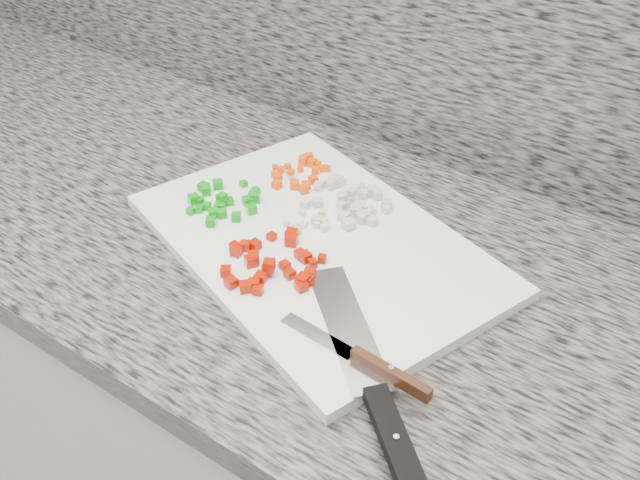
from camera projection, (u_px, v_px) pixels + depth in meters
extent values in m
cube|color=silver|center=(334.00, 466.00, 1.24)|extent=(3.92, 0.62, 0.86)
cube|color=#6A655D|center=(338.00, 268.00, 0.97)|extent=(3.96, 0.64, 0.04)
cube|color=white|center=(316.00, 244.00, 0.97)|extent=(0.57, 0.47, 0.02)
cube|color=#FF4B05|center=(323.00, 168.00, 1.09)|extent=(0.01, 0.01, 0.01)
cube|color=#FF4B05|center=(288.00, 166.00, 1.08)|extent=(0.01, 0.01, 0.01)
cube|color=#FF4B05|center=(303.00, 158.00, 1.12)|extent=(0.01, 0.01, 0.01)
cube|color=#FF4B05|center=(312.00, 163.00, 1.10)|extent=(0.01, 0.01, 0.01)
cube|color=#FF4B05|center=(303.00, 161.00, 1.11)|extent=(0.02, 0.02, 0.01)
cube|color=#FF4B05|center=(313.00, 179.00, 1.07)|extent=(0.02, 0.02, 0.01)
cube|color=#FF4B05|center=(276.00, 174.00, 1.08)|extent=(0.01, 0.01, 0.01)
cube|color=#FF4B05|center=(295.00, 185.00, 1.05)|extent=(0.02, 0.02, 0.01)
cube|color=#FF4B05|center=(309.00, 157.00, 1.12)|extent=(0.02, 0.02, 0.01)
cube|color=#FF4B05|center=(317.00, 164.00, 1.10)|extent=(0.01, 0.01, 0.01)
cube|color=#FF4B05|center=(278.00, 177.00, 1.07)|extent=(0.01, 0.01, 0.01)
cube|color=#FF4B05|center=(327.00, 168.00, 1.10)|extent=(0.01, 0.01, 0.01)
cube|color=#FF4B05|center=(277.00, 185.00, 1.06)|extent=(0.01, 0.01, 0.01)
cube|color=#FF4B05|center=(300.00, 169.00, 1.09)|extent=(0.01, 0.01, 0.01)
cube|color=#FF4B05|center=(291.00, 172.00, 1.07)|extent=(0.01, 0.01, 0.01)
cube|color=#FF4B05|center=(275.00, 168.00, 1.10)|extent=(0.01, 0.01, 0.01)
cube|color=#FF4B05|center=(304.00, 189.00, 1.05)|extent=(0.02, 0.02, 0.01)
cube|color=#FF4B05|center=(280.00, 170.00, 1.09)|extent=(0.01, 0.01, 0.01)
cube|color=#FF4B05|center=(315.00, 170.00, 1.09)|extent=(0.01, 0.01, 0.01)
cube|color=#FF4B05|center=(306.00, 185.00, 1.06)|extent=(0.02, 0.02, 0.01)
cube|color=beige|center=(317.00, 220.00, 0.98)|extent=(0.02, 0.02, 0.01)
cube|color=beige|center=(364.00, 194.00, 1.04)|extent=(0.02, 0.02, 0.01)
cube|color=beige|center=(362.00, 188.00, 1.05)|extent=(0.02, 0.02, 0.01)
cube|color=beige|center=(371.00, 211.00, 1.00)|extent=(0.02, 0.02, 0.01)
cube|color=beige|center=(387.00, 204.00, 1.01)|extent=(0.02, 0.02, 0.01)
cube|color=beige|center=(349.00, 224.00, 0.98)|extent=(0.02, 0.02, 0.01)
cube|color=beige|center=(339.00, 180.00, 1.06)|extent=(0.02, 0.02, 0.01)
cube|color=beige|center=(330.00, 184.00, 1.06)|extent=(0.02, 0.02, 0.01)
cube|color=beige|center=(344.00, 204.00, 1.01)|extent=(0.01, 0.01, 0.01)
cube|color=beige|center=(372.00, 191.00, 1.04)|extent=(0.02, 0.02, 0.01)
cube|color=beige|center=(352.00, 192.00, 1.02)|extent=(0.01, 0.01, 0.01)
cube|color=beige|center=(356.00, 212.00, 1.00)|extent=(0.02, 0.02, 0.02)
cube|color=beige|center=(344.00, 217.00, 0.99)|extent=(0.01, 0.01, 0.01)
cube|color=beige|center=(386.00, 209.00, 1.01)|extent=(0.01, 0.01, 0.01)
cube|color=beige|center=(335.00, 181.00, 1.06)|extent=(0.02, 0.02, 0.01)
cube|color=beige|center=(318.00, 202.00, 1.02)|extent=(0.02, 0.02, 0.01)
cube|color=beige|center=(374.00, 190.00, 1.05)|extent=(0.02, 0.02, 0.01)
cube|color=beige|center=(342.00, 197.00, 1.01)|extent=(0.02, 0.02, 0.01)
cube|color=beige|center=(319.00, 186.00, 1.05)|extent=(0.02, 0.02, 0.01)
cube|color=beige|center=(341.00, 205.00, 1.00)|extent=(0.01, 0.01, 0.01)
cube|color=beige|center=(372.00, 221.00, 0.98)|extent=(0.01, 0.01, 0.01)
cube|color=beige|center=(305.00, 204.00, 1.02)|extent=(0.01, 0.01, 0.01)
cube|color=beige|center=(366.00, 214.00, 1.00)|extent=(0.02, 0.02, 0.01)
cube|color=beige|center=(378.00, 195.00, 1.03)|extent=(0.02, 0.02, 0.01)
cube|color=beige|center=(343.00, 196.00, 1.03)|extent=(0.02, 0.02, 0.01)
cube|color=beige|center=(362.00, 217.00, 0.99)|extent=(0.02, 0.02, 0.01)
cube|color=beige|center=(362.00, 208.00, 1.01)|extent=(0.02, 0.02, 0.01)
cube|color=#0D9810|center=(207.00, 206.00, 1.01)|extent=(0.01, 0.01, 0.01)
cube|color=#0D9810|center=(256.00, 190.00, 1.05)|extent=(0.01, 0.01, 0.01)
cube|color=#0D9810|center=(252.00, 209.00, 1.01)|extent=(0.02, 0.02, 0.01)
cube|color=#0D9810|center=(248.00, 201.00, 1.02)|extent=(0.02, 0.02, 0.01)
cube|color=#0D9810|center=(218.00, 184.00, 1.06)|extent=(0.02, 0.02, 0.01)
cube|color=#0D9810|center=(244.00, 183.00, 1.06)|extent=(0.01, 0.01, 0.01)
cube|color=#0D9810|center=(222.00, 197.00, 1.01)|extent=(0.01, 0.01, 0.01)
cube|color=#0D9810|center=(211.00, 222.00, 0.98)|extent=(0.02, 0.02, 0.01)
cube|color=#0D9810|center=(206.00, 191.00, 1.04)|extent=(0.02, 0.02, 0.01)
cube|color=#0D9810|center=(222.00, 214.00, 1.00)|extent=(0.02, 0.02, 0.01)
cube|color=#0D9810|center=(220.00, 200.00, 1.02)|extent=(0.02, 0.02, 0.01)
cube|color=#0D9810|center=(236.00, 217.00, 0.99)|extent=(0.02, 0.02, 0.01)
cube|color=#0D9810|center=(230.00, 201.00, 1.02)|extent=(0.02, 0.02, 0.01)
cube|color=#0D9810|center=(213.00, 213.00, 1.00)|extent=(0.02, 0.02, 0.01)
cube|color=#0D9810|center=(194.00, 199.00, 1.02)|extent=(0.02, 0.02, 0.01)
cube|color=#0D9810|center=(220.00, 206.00, 1.01)|extent=(0.02, 0.02, 0.01)
cube|color=#0D9810|center=(253.00, 194.00, 1.04)|extent=(0.01, 0.01, 0.01)
cube|color=#0D9810|center=(204.00, 187.00, 1.05)|extent=(0.01, 0.01, 0.01)
cube|color=#0D9810|center=(199.00, 209.00, 1.01)|extent=(0.01, 0.01, 0.01)
cube|color=#0D9810|center=(255.00, 197.00, 1.03)|extent=(0.02, 0.02, 0.01)
cube|color=#0D9810|center=(191.00, 211.00, 1.00)|extent=(0.01, 0.01, 0.01)
cube|color=#0D9810|center=(201.00, 201.00, 1.02)|extent=(0.02, 0.02, 0.01)
cube|color=#B01502|center=(245.00, 245.00, 0.94)|extent=(0.02, 0.02, 0.01)
cube|color=#B01502|center=(235.00, 246.00, 0.94)|extent=(0.01, 0.01, 0.01)
cube|color=#B01502|center=(290.00, 274.00, 0.89)|extent=(0.02, 0.02, 0.01)
cube|color=#B01502|center=(303.00, 280.00, 0.88)|extent=(0.02, 0.02, 0.01)
cube|color=#B01502|center=(272.00, 236.00, 0.96)|extent=(0.01, 0.01, 0.01)
cube|color=#B01502|center=(254.00, 258.00, 0.92)|extent=(0.02, 0.02, 0.01)
cube|color=#B01502|center=(254.00, 284.00, 0.88)|extent=(0.02, 0.02, 0.01)
cube|color=#B01502|center=(291.00, 240.00, 0.95)|extent=(0.02, 0.02, 0.01)
cube|color=#B01502|center=(236.00, 251.00, 0.93)|extent=(0.01, 0.01, 0.01)
cube|color=#B01502|center=(300.00, 254.00, 0.92)|extent=(0.02, 0.02, 0.01)
cube|color=#B01502|center=(305.00, 257.00, 0.92)|extent=(0.02, 0.02, 0.01)
cube|color=#B01502|center=(285.00, 265.00, 0.91)|extent=(0.01, 0.01, 0.01)
cube|color=#B01502|center=(302.00, 286.00, 0.87)|extent=(0.02, 0.02, 0.01)
cube|color=#B01502|center=(313.00, 263.00, 0.91)|extent=(0.01, 0.01, 0.01)
cube|color=#B01502|center=(291.00, 234.00, 0.96)|extent=(0.02, 0.02, 0.01)
cube|color=#B01502|center=(267.00, 271.00, 0.90)|extent=(0.02, 0.02, 0.01)
cube|color=#B01502|center=(308.00, 280.00, 0.88)|extent=(0.01, 0.01, 0.01)
cube|color=#B01502|center=(322.00, 259.00, 0.92)|extent=(0.01, 0.01, 0.01)
cube|color=#B01502|center=(258.00, 290.00, 0.87)|extent=(0.02, 0.02, 0.01)
cube|color=#B01502|center=(310.00, 273.00, 0.89)|extent=(0.02, 0.02, 0.01)
cube|color=#B01502|center=(231.00, 282.00, 0.88)|extent=(0.02, 0.02, 0.01)
cube|color=#B01502|center=(251.00, 261.00, 0.91)|extent=(0.02, 0.02, 0.01)
cube|color=#B01502|center=(226.00, 271.00, 0.90)|extent=(0.02, 0.02, 0.01)
cube|color=#B01502|center=(255.00, 245.00, 0.94)|extent=(0.01, 0.01, 0.01)
cube|color=#B01502|center=(245.00, 287.00, 0.87)|extent=(0.02, 0.02, 0.01)
cube|color=#B01502|center=(261.00, 277.00, 0.89)|extent=(0.02, 0.02, 0.01)
cube|color=#B01502|center=(269.00, 265.00, 0.89)|extent=(0.02, 0.02, 0.01)
cube|color=beige|center=(304.00, 226.00, 0.98)|extent=(0.01, 0.01, 0.01)
cube|color=beige|center=(323.00, 223.00, 0.98)|extent=(0.01, 0.01, 0.01)
cube|color=beige|center=(321.00, 213.00, 1.00)|extent=(0.01, 0.01, 0.01)
cube|color=beige|center=(324.00, 228.00, 0.97)|extent=(0.01, 0.01, 0.01)
cube|color=beige|center=(317.00, 224.00, 0.98)|extent=(0.01, 0.01, 0.01)
cube|color=beige|center=(286.00, 223.00, 0.98)|extent=(0.01, 0.01, 0.01)
cube|color=beige|center=(303.00, 213.00, 1.00)|extent=(0.01, 0.01, 0.01)
cube|color=beige|center=(296.00, 225.00, 0.98)|extent=(0.01, 0.01, 0.01)
cube|color=beige|center=(297.00, 231.00, 0.97)|extent=(0.01, 0.01, 0.01)
cube|color=beige|center=(292.00, 231.00, 0.97)|extent=(0.01, 0.01, 0.01)
cube|color=beige|center=(326.00, 226.00, 0.98)|extent=(0.01, 0.01, 0.01)
cube|color=beige|center=(305.00, 223.00, 0.98)|extent=(0.01, 0.01, 0.01)
cube|color=beige|center=(323.00, 222.00, 0.98)|extent=(0.01, 0.01, 0.01)
cube|color=white|center=(347.00, 326.00, 0.83)|extent=(0.19, 0.17, 0.00)
cube|color=black|center=(396.00, 443.00, 0.69)|extent=(0.12, 0.11, 0.02)
cylinder|color=white|center=(396.00, 437.00, 0.68)|extent=(0.01, 0.01, 0.00)
cube|color=white|center=(318.00, 336.00, 0.81)|extent=(0.10, 0.03, 0.00)
cube|color=#491F12|center=(391.00, 374.00, 0.76)|extent=(0.10, 0.02, 0.02)
cylinder|color=white|center=(391.00, 368.00, 0.75)|extent=(0.01, 0.01, 0.00)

